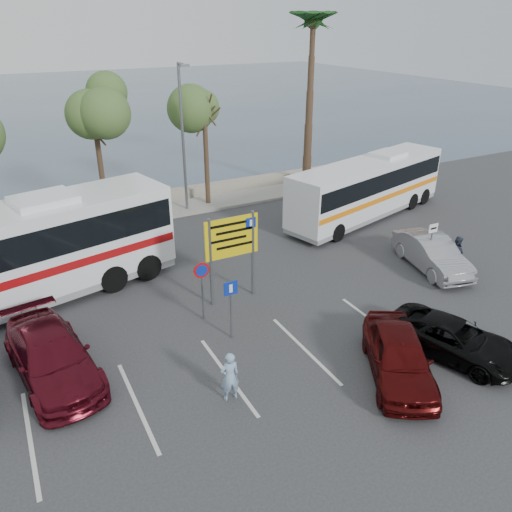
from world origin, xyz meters
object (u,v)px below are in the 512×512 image
pedestrian_near (230,376)px  car_maroon (52,357)px  car_silver_b (432,254)px  pedestrian_far (456,253)px  car_red (399,356)px  coach_bus_right (367,190)px  direction_sign (232,244)px  street_lamp_right (183,132)px  suv_black (454,339)px

pedestrian_near → car_maroon: bearing=-35.5°
car_silver_b → pedestrian_near: size_ratio=2.77×
pedestrian_far → car_red: bearing=113.2°
coach_bus_right → car_maroon: size_ratio=2.19×
pedestrian_far → direction_sign: bearing=69.5°
coach_bus_right → pedestrian_far: bearing=-95.1°
car_maroon → pedestrian_far: (16.94, -0.50, 0.04)m
car_red → pedestrian_near: (-5.07, 1.50, 0.06)m
car_red → car_silver_b: (6.50, 5.00, -0.01)m
car_silver_b → pedestrian_near: bearing=-150.0°
street_lamp_right → car_silver_b: street_lamp_right is taller
suv_black → car_maroon: bearing=137.4°
car_silver_b → pedestrian_near: 12.09m
car_silver_b → pedestrian_near: pedestrian_near is taller
direction_sign → suv_black: size_ratio=0.82×
car_maroon → pedestrian_far: 16.94m
direction_sign → pedestrian_near: size_ratio=2.22×
car_red → pedestrian_far: pedestrian_far is taller
car_maroon → car_red: car_red is taller
street_lamp_right → suv_black: street_lamp_right is taller
street_lamp_right → car_red: street_lamp_right is taller
street_lamp_right → car_silver_b: (7.00, -12.02, -3.86)m
car_red → pedestrian_near: 5.29m
car_red → pedestrian_near: size_ratio=2.71×
car_silver_b → car_maroon: bearing=-166.8°
direction_sign → car_maroon: bearing=-166.4°
street_lamp_right → car_maroon: bearing=-126.8°
car_silver_b → pedestrian_far: pedestrian_far is taller
car_red → suv_black: 2.40m
suv_black → car_silver_b: (4.10, 5.00, 0.13)m
pedestrian_near → pedestrian_far: 12.86m
car_red → pedestrian_far: 8.69m
car_maroon → pedestrian_far: bearing=-10.1°
car_maroon → car_silver_b: size_ratio=1.15×
pedestrian_near → pedestrian_far: bearing=-163.7°
direction_sign → coach_bus_right: direction_sign is taller
coach_bus_right → suv_black: coach_bus_right is taller
direction_sign → car_maroon: 7.40m
pedestrian_far → car_silver_b: bearing=53.9°
coach_bus_right → car_silver_b: bearing=-103.5°
street_lamp_right → pedestrian_near: street_lamp_right is taller
suv_black → pedestrian_far: size_ratio=2.79×
car_red → car_silver_b: size_ratio=0.98×
coach_bus_right → pedestrian_near: bearing=-142.8°
car_red → pedestrian_far: (7.44, 4.50, 0.03)m
coach_bus_right → car_maroon: 18.73m
coach_bus_right → pedestrian_far: 7.05m
suv_black → car_silver_b: size_ratio=0.97×
pedestrian_far → pedestrian_near: bearing=95.5°
pedestrian_near → street_lamp_right: bearing=-103.6°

